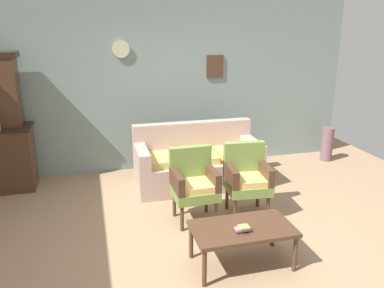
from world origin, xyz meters
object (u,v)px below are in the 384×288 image
Objects in this scene: coffee_table at (242,231)px; floor_vase_by_wall at (327,144)px; armchair_row_middle at (194,182)px; book_stack_on_table at (243,228)px; floral_couch at (197,164)px; armchair_near_cabinet at (247,176)px.

coffee_table is 1.69× the size of floor_vase_by_wall.
armchair_row_middle is 1.14m from book_stack_on_table.
floral_couch reaches higher than coffee_table.
coffee_table is 0.11m from book_stack_on_table.
coffee_table is at bearing 69.73° from book_stack_on_table.
armchair_near_cabinet is 1.52× the size of floor_vase_by_wall.
coffee_table is at bearing -135.79° from floor_vase_by_wall.
armchair_row_middle is 6.29× the size of book_stack_on_table.
floor_vase_by_wall is at bearing 44.21° from coffee_table.
armchair_near_cabinet reaches higher than floor_vase_by_wall.
armchair_row_middle is at bearing 99.60° from book_stack_on_table.
book_stack_on_table is at bearing -110.27° from coffee_table.
armchair_row_middle reaches higher than floor_vase_by_wall.
floral_couch is at bearing 108.74° from armchair_near_cabinet.
floral_couch is 12.74× the size of book_stack_on_table.
coffee_table is at bearing -114.37° from armchair_near_cabinet.
floral_couch and armchair_row_middle have the same top height.
armchair_row_middle is 0.90× the size of coffee_table.
armchair_near_cabinet is 6.29× the size of book_stack_on_table.
book_stack_on_table is at bearing -80.40° from armchair_row_middle.
floor_vase_by_wall is (2.14, 1.50, -0.20)m from armchair_near_cabinet.
coffee_table is (-0.12, -2.08, 0.05)m from floral_couch.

